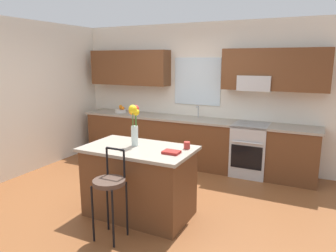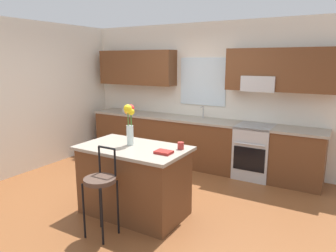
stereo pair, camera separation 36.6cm
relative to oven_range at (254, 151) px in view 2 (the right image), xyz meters
name	(u,v)px [view 2 (the right image)]	position (x,y,z in m)	size (l,w,h in m)	color
ground_plane	(145,198)	(-1.13, -1.68, -0.46)	(14.00, 14.00, 0.00)	brown
wall_left	(41,96)	(-3.69, -1.38, 0.89)	(0.12, 4.60, 2.70)	silver
back_wall_assembly	(204,86)	(-1.11, 0.31, 1.05)	(5.60, 0.50, 2.70)	silver
counter_run	(195,142)	(-1.13, 0.02, 0.01)	(4.56, 0.64, 0.92)	brown
sink_faucet	(203,111)	(-1.05, 0.17, 0.60)	(0.02, 0.13, 0.23)	#B7BABC
oven_range	(254,151)	(0.00, 0.00, 0.00)	(0.60, 0.64, 0.92)	#B7BABC
kitchen_island	(134,180)	(-1.00, -2.13, 0.00)	(1.41, 0.83, 0.92)	brown
bar_stool_near	(100,184)	(-1.00, -2.76, 0.18)	(0.36, 0.36, 1.04)	black
flower_vase	(129,119)	(-1.08, -2.08, 0.81)	(0.14, 0.16, 0.54)	silver
mug_ceramic	(181,146)	(-0.42, -1.92, 0.51)	(0.08, 0.08, 0.09)	#A52D28
cookbook	(164,152)	(-0.51, -2.18, 0.48)	(0.20, 0.15, 0.03)	maroon
fruit_bowl_oranges	(128,110)	(-2.73, 0.03, 0.51)	(0.24, 0.24, 0.16)	silver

